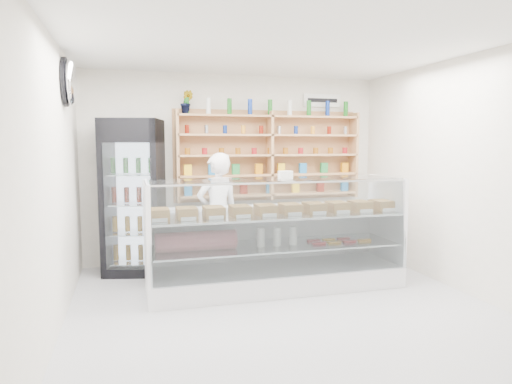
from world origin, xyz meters
name	(u,v)px	position (x,y,z in m)	size (l,w,h in m)	color
room	(292,181)	(0.00, 0.00, 1.40)	(5.00, 5.00, 5.00)	#A09FA4
display_counter	(275,258)	(0.14, 0.95, 0.37)	(3.11, 0.93, 1.35)	white
shop_worker	(218,214)	(-0.43, 1.73, 0.83)	(0.60, 0.40, 1.65)	white
drinks_cooler	(134,196)	(-1.52, 2.13, 1.06)	(0.91, 0.89, 2.10)	black
wall_shelving	(270,155)	(0.50, 2.34, 1.59)	(2.84, 0.28, 1.33)	tan
potted_plant	(187,102)	(-0.75, 2.34, 2.36)	(0.18, 0.15, 0.33)	#1E6626
security_mirror	(70,82)	(-2.17, 1.20, 2.45)	(0.15, 0.50, 0.50)	silver
wall_sign	(322,100)	(1.40, 2.47, 2.45)	(0.62, 0.03, 0.20)	white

